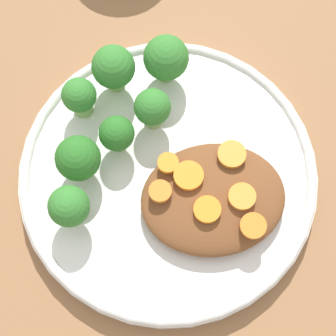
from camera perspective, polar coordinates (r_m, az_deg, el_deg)
name	(u,v)px	position (r m, az deg, el deg)	size (l,w,h in m)	color
ground_plane	(168,179)	(0.55, 0.00, -1.16)	(4.00, 4.00, 0.00)	#8C603D
plate	(168,175)	(0.54, 0.00, -0.74)	(0.29, 0.29, 0.03)	silver
stew_mound	(213,199)	(0.51, 4.60, -3.13)	(0.13, 0.11, 0.03)	brown
broccoli_floret_0	(114,68)	(0.54, -5.55, 10.08)	(0.04, 0.04, 0.06)	#7FA85B
broccoli_floret_1	(78,159)	(0.51, -9.10, 0.91)	(0.04, 0.04, 0.05)	#759E51
broccoli_floret_2	(153,108)	(0.53, -1.58, 6.08)	(0.03, 0.03, 0.05)	#7FA85B
broccoli_floret_3	(166,59)	(0.54, -0.20, 11.04)	(0.04, 0.04, 0.06)	#7FA85B
broccoli_floret_4	(80,97)	(0.54, -8.97, 7.14)	(0.03, 0.03, 0.05)	#7FA85B
broccoli_floret_5	(117,134)	(0.52, -5.22, 3.44)	(0.03, 0.03, 0.05)	#759E51
broccoli_floret_6	(69,207)	(0.50, -9.98, -3.92)	(0.04, 0.04, 0.05)	#759E51
carrot_slice_0	(242,197)	(0.50, 7.52, -2.90)	(0.02, 0.02, 0.01)	orange
carrot_slice_1	(189,176)	(0.50, 2.10, -0.79)	(0.03, 0.03, 0.01)	orange
carrot_slice_2	(231,151)	(0.51, 6.44, 1.69)	(0.03, 0.03, 0.01)	orange
carrot_slice_3	(253,226)	(0.50, 8.64, -5.82)	(0.02, 0.02, 0.00)	orange
carrot_slice_4	(207,210)	(0.49, 4.00, -4.23)	(0.02, 0.02, 0.01)	orange
carrot_slice_5	(160,191)	(0.50, -0.80, -2.39)	(0.02, 0.02, 0.01)	orange
carrot_slice_6	(164,160)	(0.51, -0.37, 0.82)	(0.02, 0.02, 0.01)	orange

